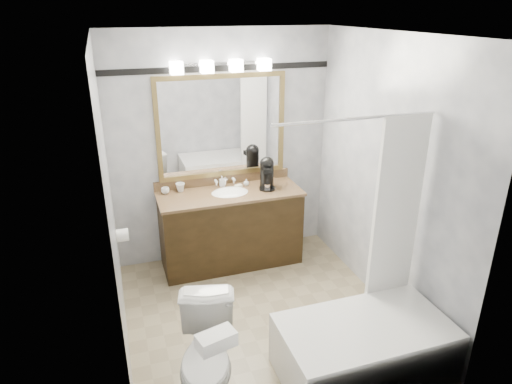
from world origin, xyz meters
TOP-DOWN VIEW (x-y plane):
  - room at (0.00, 0.00)m, footprint 2.42×2.62m
  - vanity at (0.00, 1.02)m, footprint 1.53×0.58m
  - mirror at (0.00, 1.28)m, footprint 1.40×0.04m
  - vanity_light_bar at (0.00, 1.23)m, footprint 1.02×0.14m
  - accent_stripe at (0.00, 1.29)m, footprint 2.40×0.01m
  - bathtub at (0.55, -0.90)m, footprint 1.30×0.75m
  - tp_roll at (-1.14, 0.66)m, footprint 0.11×0.12m
  - toilet at (-0.67, -0.79)m, footprint 0.58×0.80m
  - tissue_box at (-0.67, -1.12)m, footprint 0.26×0.19m
  - coffee_maker at (0.42, 1.02)m, footprint 0.18×0.23m
  - cup_left at (-0.65, 1.19)m, footprint 0.11×0.11m
  - cup_right at (-0.49, 1.21)m, footprint 0.12×0.12m
  - soap_bottle_a at (-0.03, 1.22)m, footprint 0.05×0.06m
  - soap_bottle_b at (0.23, 1.15)m, footprint 0.07×0.07m
  - soap_bar at (0.13, 1.13)m, footprint 0.09×0.07m

SIDE VIEW (x-z plane):
  - bathtub at x=0.55m, z-range -0.70..1.26m
  - toilet at x=-0.67m, z-range 0.00..0.74m
  - vanity at x=0.00m, z-range -0.04..0.93m
  - tp_roll at x=-1.14m, z-range 0.64..0.76m
  - tissue_box at x=-0.67m, z-range 0.74..0.84m
  - soap_bar at x=0.13m, z-range 0.85..0.87m
  - cup_left at x=-0.65m, z-range 0.85..0.92m
  - soap_bottle_b at x=0.23m, z-range 0.85..0.93m
  - cup_right at x=-0.49m, z-range 0.85..0.94m
  - soap_bottle_a at x=-0.03m, z-range 0.85..0.97m
  - coffee_maker at x=0.42m, z-range 0.86..1.20m
  - room at x=0.00m, z-range -0.01..2.51m
  - mirror at x=0.00m, z-range 0.95..2.05m
  - accent_stripe at x=0.00m, z-range 2.07..2.13m
  - vanity_light_bar at x=0.00m, z-range 2.07..2.19m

